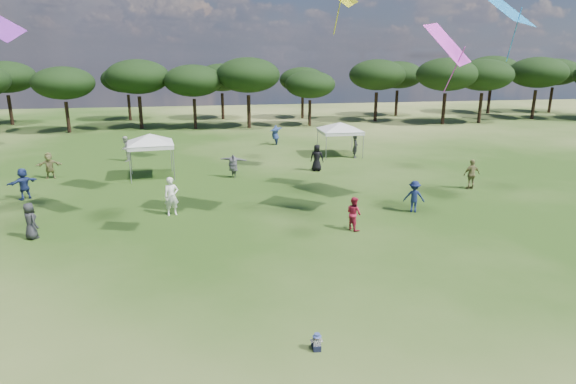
% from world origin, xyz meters
% --- Properties ---
extents(tree_line, '(108.78, 17.63, 7.77)m').
position_xyz_m(tree_line, '(2.39, 47.41, 5.42)').
color(tree_line, black).
rests_on(tree_line, ground).
extents(tent_left, '(5.68, 5.68, 3.17)m').
position_xyz_m(tent_left, '(-5.35, 22.89, 2.75)').
color(tent_left, gray).
rests_on(tent_left, ground).
extents(tent_right, '(6.32, 6.32, 2.94)m').
position_xyz_m(tent_right, '(8.76, 27.65, 2.52)').
color(tent_right, gray).
rests_on(tent_right, ground).
extents(toddler, '(0.34, 0.38, 0.51)m').
position_xyz_m(toddler, '(0.64, 2.17, 0.23)').
color(toddler, black).
rests_on(toddler, ground).
extents(festival_crowd, '(26.81, 23.78, 1.93)m').
position_xyz_m(festival_crowd, '(-0.69, 22.13, 0.87)').
color(festival_crowd, '#2D2D32').
rests_on(festival_crowd, ground).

